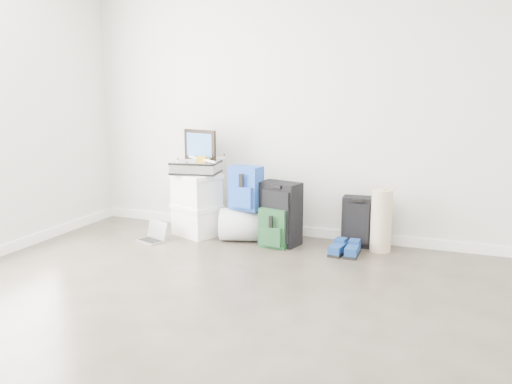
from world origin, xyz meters
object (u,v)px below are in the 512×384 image
at_px(briefcase, 196,167).
at_px(boxes_stack, 197,204).
at_px(large_suitcase, 279,213).
at_px(carry_on, 359,222).
at_px(duffel_bag, 247,225).
at_px(laptop, 153,236).

bearing_deg(briefcase, boxes_stack, -9.37).
distance_m(large_suitcase, carry_on, 0.79).
xyz_separation_m(briefcase, large_suitcase, (0.93, -0.00, -0.41)).
height_order(boxes_stack, briefcase, briefcase).
height_order(large_suitcase, carry_on, large_suitcase).
distance_m(boxes_stack, carry_on, 1.70).
relative_size(duffel_bag, laptop, 1.66).
bearing_deg(carry_on, duffel_bag, -172.49).
height_order(duffel_bag, laptop, duffel_bag).
xyz_separation_m(boxes_stack, briefcase, (-0.00, 0.00, 0.40)).
height_order(boxes_stack, laptop, boxes_stack).
relative_size(duffel_bag, carry_on, 1.09).
bearing_deg(boxes_stack, duffel_bag, 22.11).
distance_m(boxes_stack, briefcase, 0.40).
distance_m(briefcase, duffel_bag, 0.81).
relative_size(carry_on, laptop, 1.53).
distance_m(duffel_bag, large_suitcase, 0.38).
relative_size(briefcase, laptop, 1.44).
height_order(boxes_stack, duffel_bag, boxes_stack).
bearing_deg(duffel_bag, large_suitcase, -15.05).
height_order(carry_on, laptop, carry_on).
distance_m(large_suitcase, laptop, 1.33).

